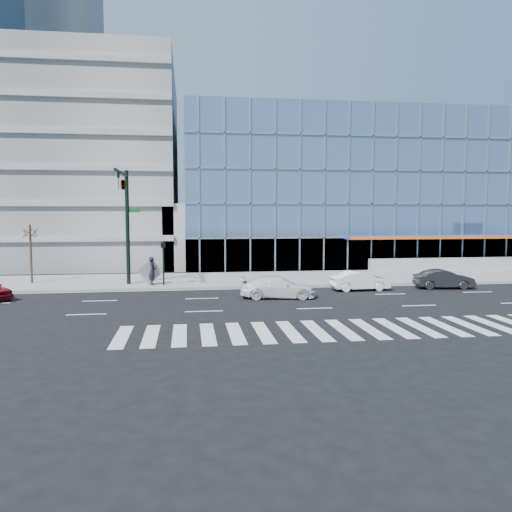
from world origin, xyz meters
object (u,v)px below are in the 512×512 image
at_px(ped_signal_post, 163,257).
at_px(tilted_panel, 150,272).
at_px(dark_sedan, 444,279).
at_px(white_sedan, 360,281).
at_px(pedestrian, 152,271).
at_px(street_tree_near, 30,233).
at_px(white_suv, 278,287).
at_px(traffic_signal, 124,198).

bearing_deg(ped_signal_post, tilted_panel, 153.74).
relative_size(dark_sedan, tilted_panel, 3.03).
bearing_deg(ped_signal_post, white_sedan, -13.49).
relative_size(white_sedan, pedestrian, 2.00).
height_order(street_tree_near, dark_sedan, street_tree_near).
bearing_deg(pedestrian, tilted_panel, 59.62).
height_order(white_suv, dark_sedan, white_suv).
bearing_deg(white_suv, tilted_panel, 61.28).
distance_m(street_tree_near, tilted_panel, 9.22).
relative_size(traffic_signal, dark_sedan, 2.03).
bearing_deg(white_suv, dark_sedan, -72.56).
relative_size(street_tree_near, white_sedan, 1.08).
xyz_separation_m(traffic_signal, tilted_panel, (1.56, 0.84, -5.10)).
bearing_deg(dark_sedan, street_tree_near, 85.64).
height_order(street_tree_near, white_suv, street_tree_near).
height_order(traffic_signal, white_sedan, traffic_signal).
relative_size(traffic_signal, ped_signal_post, 2.67).
height_order(ped_signal_post, tilted_panel, ped_signal_post).
bearing_deg(white_sedan, ped_signal_post, 73.82).
bearing_deg(white_sedan, pedestrian, 73.23).
distance_m(white_sedan, dark_sedan, 6.00).
xyz_separation_m(traffic_signal, ped_signal_post, (2.50, 0.37, -4.02)).
xyz_separation_m(traffic_signal, dark_sedan, (21.60, -2.77, -5.52)).
distance_m(white_sedan, pedestrian, 14.32).
relative_size(traffic_signal, pedestrian, 4.07).
xyz_separation_m(white_suv, white_sedan, (6.00, 2.19, -0.02)).
xyz_separation_m(street_tree_near, white_suv, (16.61, -7.89, -3.11)).
xyz_separation_m(ped_signal_post, tilted_panel, (-0.94, 0.46, -1.07)).
relative_size(white_suv, pedestrian, 2.33).
bearing_deg(white_sedan, white_suv, 107.40).
height_order(ped_signal_post, white_sedan, ped_signal_post).
height_order(white_suv, white_sedan, white_suv).
height_order(traffic_signal, pedestrian, traffic_signal).
bearing_deg(tilted_panel, pedestrian, -52.44).
bearing_deg(pedestrian, street_tree_near, 83.39).
xyz_separation_m(white_sedan, pedestrian, (-13.89, 3.48, 0.48)).
bearing_deg(ped_signal_post, traffic_signal, -171.48).
xyz_separation_m(traffic_signal, pedestrian, (1.72, 0.71, -5.03)).
xyz_separation_m(white_suv, tilted_panel, (-8.05, 5.80, 0.40)).
relative_size(traffic_signal, street_tree_near, 1.89).
xyz_separation_m(street_tree_near, white_sedan, (22.61, -5.70, -3.13)).
bearing_deg(traffic_signal, pedestrian, 22.56).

